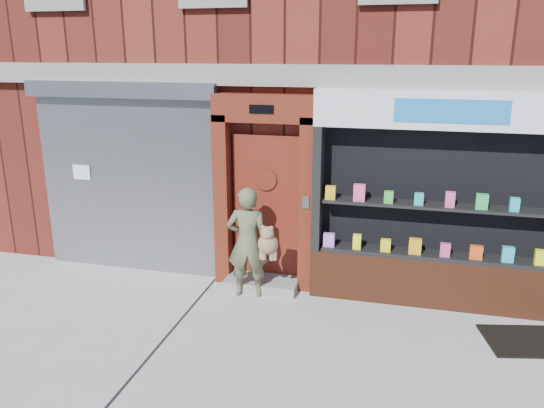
% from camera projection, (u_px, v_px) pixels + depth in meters
% --- Properties ---
extents(ground, '(80.00, 80.00, 0.00)m').
position_uv_depth(ground, '(286.00, 354.00, 6.33)').
color(ground, '#9E9E99').
rests_on(ground, ground).
extents(building, '(12.00, 8.16, 8.00)m').
position_uv_depth(building, '(351.00, 24.00, 10.79)').
color(building, '#491610').
rests_on(building, ground).
extents(shutter_bay, '(3.10, 0.30, 3.04)m').
position_uv_depth(shutter_bay, '(128.00, 167.00, 8.34)').
color(shutter_bay, gray).
rests_on(shutter_bay, ground).
extents(red_door_bay, '(1.52, 0.58, 2.90)m').
position_uv_depth(red_door_bay, '(264.00, 193.00, 7.83)').
color(red_door_bay, '#5B1D0F').
rests_on(red_door_bay, ground).
extents(pharmacy_bay, '(3.50, 0.41, 3.00)m').
position_uv_depth(pharmacy_bay, '(440.00, 211.00, 7.23)').
color(pharmacy_bay, '#602B16').
rests_on(pharmacy_bay, ground).
extents(woman, '(0.83, 0.57, 1.64)m').
position_uv_depth(woman, '(249.00, 242.00, 7.62)').
color(woman, '#585F3E').
rests_on(woman, ground).
extents(doormat, '(1.22, 0.97, 0.03)m').
position_uv_depth(doormat, '(530.00, 341.00, 6.58)').
color(doormat, black).
rests_on(doormat, ground).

